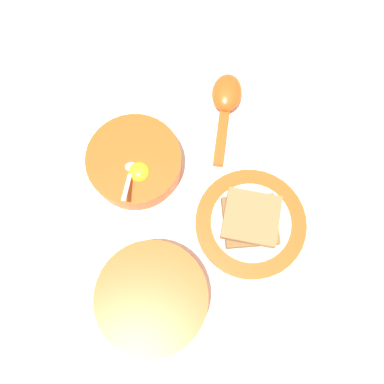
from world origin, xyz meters
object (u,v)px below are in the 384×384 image
Objects in this scene: egg_bowl at (135,162)px; toast_plate at (250,223)px; soup_spoon at (226,100)px; congee_bowl at (152,297)px; toast_sandwich at (251,219)px.

toast_plate is (0.21, -0.08, -0.02)m from egg_bowl.
toast_plate is 0.23m from soup_spoon.
congee_bowl is (0.06, -0.22, -0.00)m from egg_bowl.
soup_spoon is 1.01× the size of congee_bowl.
congee_bowl reaches higher than soup_spoon.
congee_bowl is at bearing -75.14° from egg_bowl.
egg_bowl is 0.92× the size of congee_bowl.
toast_sandwich is 0.56× the size of soup_spoon.
congee_bowl is (-0.15, -0.14, 0.01)m from toast_plate.
toast_plate is 1.05× the size of soup_spoon.
soup_spoon is at bearing 76.04° from congee_bowl.
egg_bowl is at bearing 157.70° from toast_sandwich.
soup_spoon is at bearing 103.98° from toast_sandwich.
congee_bowl is at bearing -137.47° from toast_plate.
toast_sandwich is 0.57× the size of congee_bowl.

